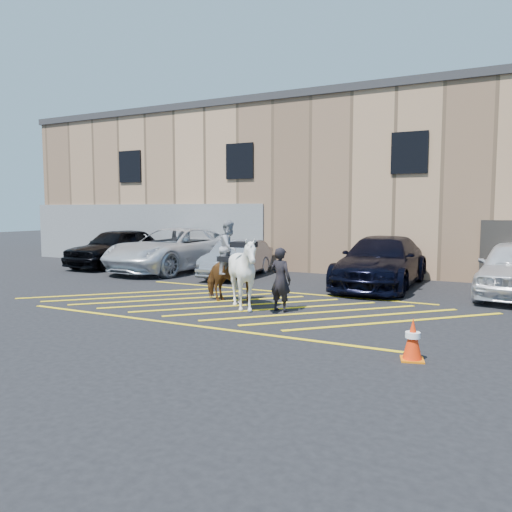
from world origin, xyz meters
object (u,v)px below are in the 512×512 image
at_px(car_white_pickup, 174,249).
at_px(car_blue_suv, 381,262).
at_px(car_black_suv, 117,247).
at_px(saddled_white, 244,273).
at_px(car_silver_sedan, 237,259).
at_px(traffic_cone, 413,339).
at_px(handler, 280,280).
at_px(mounted_bay, 230,270).

bearing_deg(car_white_pickup, car_blue_suv, 2.47).
distance_m(car_black_suv, car_blue_suv, 11.91).
relative_size(car_black_suv, saddled_white, 2.69).
relative_size(car_black_suv, car_silver_sedan, 1.21).
bearing_deg(traffic_cone, saddled_white, 151.81).
bearing_deg(handler, mounted_bay, -3.47).
bearing_deg(car_silver_sedan, handler, -57.94).
bearing_deg(handler, traffic_cone, 153.51).
bearing_deg(car_white_pickup, mounted_bay, -37.50).
xyz_separation_m(car_black_suv, handler, (10.58, -5.68, -0.06)).
height_order(car_white_pickup, car_silver_sedan, car_white_pickup).
bearing_deg(handler, saddled_white, 25.56).
bearing_deg(car_blue_suv, car_white_pickup, 177.46).
xyz_separation_m(car_black_suv, car_silver_sedan, (6.43, -0.49, -0.17)).
distance_m(car_black_suv, handler, 12.01).
distance_m(car_black_suv, car_white_pickup, 3.21).
distance_m(car_silver_sedan, saddled_white, 6.35).
xyz_separation_m(car_white_pickup, saddled_white, (6.46, -5.84, 0.05)).
distance_m(mounted_bay, traffic_cone, 6.26).
xyz_separation_m(car_silver_sedan, traffic_cone, (7.84, -7.91, -0.33)).
height_order(mounted_bay, traffic_cone, mounted_bay).
distance_m(car_white_pickup, car_blue_suv, 8.70).
bearing_deg(car_silver_sedan, car_black_suv, 169.11).
relative_size(car_black_suv, handler, 3.14).
bearing_deg(traffic_cone, mounted_bay, 149.94).
bearing_deg(mounted_bay, car_silver_sedan, 117.00).
bearing_deg(car_blue_suv, traffic_cone, -73.42).
xyz_separation_m(car_silver_sedan, car_blue_suv, (5.47, 0.01, 0.14)).
height_order(car_white_pickup, car_blue_suv, car_white_pickup).
xyz_separation_m(car_silver_sedan, mounted_bay, (2.44, -4.79, 0.22)).
relative_size(car_white_pickup, car_silver_sedan, 1.54).
height_order(car_blue_suv, saddled_white, saddled_white).
distance_m(handler, mounted_bay, 1.76).
height_order(car_silver_sedan, handler, handler).
height_order(car_blue_suv, mounted_bay, mounted_bay).
bearing_deg(mounted_bay, car_black_suv, 149.27).
bearing_deg(mounted_bay, car_white_pickup, 137.56).
bearing_deg(car_black_suv, car_blue_suv, -1.56).
bearing_deg(traffic_cone, car_blue_suv, 106.65).
distance_m(car_white_pickup, car_silver_sedan, 3.25).
distance_m(car_blue_suv, traffic_cone, 8.29).
bearing_deg(saddled_white, handler, 15.66).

